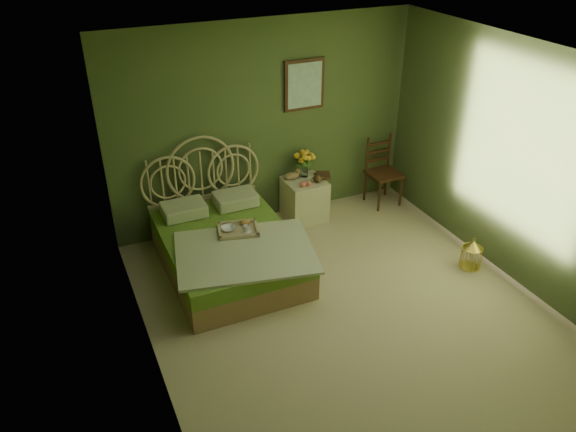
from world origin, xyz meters
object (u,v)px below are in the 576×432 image
chair (382,167)px  birdcage (471,254)px  bed (227,246)px  nightstand (304,194)px

chair → birdcage: bearing=-89.1°
bed → birdcage: size_ratio=5.90×
bed → chair: bearing=15.3°
nightstand → chair: size_ratio=1.04×
nightstand → chair: bearing=0.0°
chair → birdcage: chair is taller
birdcage → chair: bearing=92.4°
bed → chair: (2.51, 0.69, 0.24)m
bed → nightstand: bearing=27.5°
bed → nightstand: (1.32, 0.69, 0.07)m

